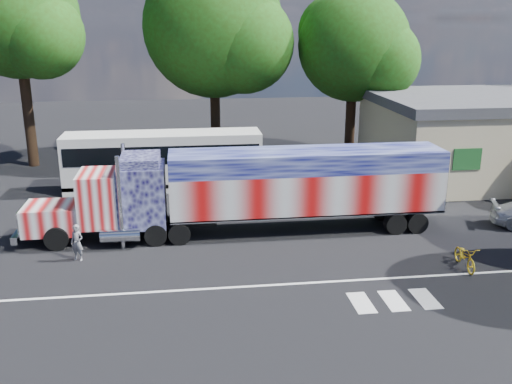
{
  "coord_description": "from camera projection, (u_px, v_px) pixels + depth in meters",
  "views": [
    {
      "loc": [
        -3.3,
        -22.51,
        9.75
      ],
      "look_at": [
        0.0,
        3.0,
        1.9
      ],
      "focal_mm": 40.0,
      "sensor_mm": 36.0,
      "label": 1
    }
  ],
  "objects": [
    {
      "name": "ground",
      "position": [
        265.0,
        254.0,
        24.6
      ],
      "size": [
        100.0,
        100.0,
        0.0
      ],
      "primitive_type": "plane",
      "color": "black"
    },
    {
      "name": "tree_n_mid",
      "position": [
        216.0,
        28.0,
        39.64
      ],
      "size": [
        10.3,
        9.81,
        14.09
      ],
      "color": "black",
      "rests_on": "ground"
    },
    {
      "name": "lane_markings",
      "position": [
        325.0,
        291.0,
        21.24
      ],
      "size": [
        30.0,
        2.67,
        0.01
      ],
      "color": "silver",
      "rests_on": "ground"
    },
    {
      "name": "semi_truck",
      "position": [
        255.0,
        189.0,
        26.53
      ],
      "size": [
        19.67,
        3.11,
        4.19
      ],
      "color": "black",
      "rests_on": "ground"
    },
    {
      "name": "woman",
      "position": [
        77.0,
        243.0,
        23.78
      ],
      "size": [
        0.67,
        0.58,
        1.56
      ],
      "primitive_type": "imported",
      "rotation": [
        0.0,
        0.0,
        -0.43
      ],
      "color": "slate",
      "rests_on": "ground"
    },
    {
      "name": "tree_nw_a",
      "position": [
        19.0,
        18.0,
        36.59
      ],
      "size": [
        8.33,
        7.93,
        13.83
      ],
      "color": "black",
      "rests_on": "ground"
    },
    {
      "name": "tree_ne_a",
      "position": [
        356.0,
        46.0,
        39.31
      ],
      "size": [
        8.12,
        7.74,
        11.85
      ],
      "color": "black",
      "rests_on": "ground"
    },
    {
      "name": "bicycle",
      "position": [
        465.0,
        256.0,
        23.11
      ],
      "size": [
        0.78,
        1.94,
        1.0
      ],
      "primitive_type": "imported",
      "rotation": [
        0.0,
        0.0,
        -0.06
      ],
      "color": "gold",
      "rests_on": "ground"
    },
    {
      "name": "coach_bus",
      "position": [
        164.0,
        160.0,
        33.72
      ],
      "size": [
        11.5,
        2.68,
        3.35
      ],
      "color": "white",
      "rests_on": "ground"
    }
  ]
}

